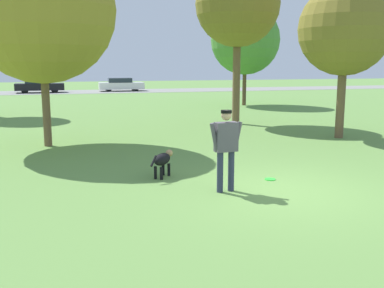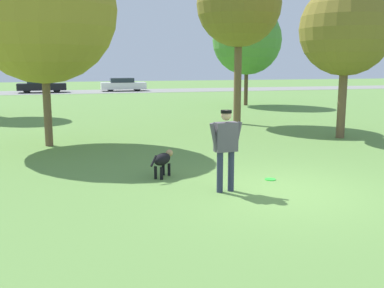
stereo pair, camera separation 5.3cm
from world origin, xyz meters
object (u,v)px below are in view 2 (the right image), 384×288
at_px(frisbee, 270,179).
at_px(tree_near_right, 346,29).
at_px(dog, 163,160).
at_px(tree_far_right, 247,40).
at_px(tree_near_left, 42,8).
at_px(tree_mid_center, 239,5).
at_px(parked_car_white, 123,85).
at_px(parked_car_black, 42,86).
at_px(person, 226,143).

relative_size(frisbee, tree_near_right, 0.05).
xyz_separation_m(dog, tree_far_right, (8.86, 16.64, 3.65)).
bearing_deg(tree_far_right, tree_near_left, -134.80).
bearing_deg(tree_far_right, tree_mid_center, -114.59).
distance_m(dog, parked_car_white, 33.78).
bearing_deg(tree_far_right, tree_near_right, -97.02).
relative_size(frisbee, tree_mid_center, 0.04).
bearing_deg(parked_car_black, tree_mid_center, -71.22).
relative_size(dog, tree_near_left, 0.13).
bearing_deg(tree_near_left, dog, -61.28).
bearing_deg(person, tree_near_right, 34.38).
distance_m(dog, parked_car_black, 33.48).
bearing_deg(person, tree_near_left, 113.55).
bearing_deg(parked_car_black, frisbee, -80.99).
xyz_separation_m(person, frisbee, (1.32, 0.63, -1.01)).
xyz_separation_m(frisbee, parked_car_white, (0.79, 34.55, 0.61)).
relative_size(parked_car_black, parked_car_white, 1.01).
distance_m(frisbee, parked_car_black, 34.76).
bearing_deg(dog, person, -108.12).
xyz_separation_m(person, tree_mid_center, (4.09, 9.94, 4.06)).
distance_m(person, tree_near_left, 8.19).
bearing_deg(frisbee, tree_mid_center, 73.43).
bearing_deg(frisbee, person, -154.55).
relative_size(person, tree_near_left, 0.26).
relative_size(person, parked_car_black, 0.40).
bearing_deg(person, tree_mid_center, 61.41).
bearing_deg(dog, parked_car_white, 33.58).
distance_m(dog, frisbee, 2.52).
bearing_deg(tree_near_right, tree_far_right, 82.98).
distance_m(dog, tree_near_right, 8.90).
bearing_deg(frisbee, parked_car_black, 101.04).
xyz_separation_m(tree_far_right, tree_near_right, (-1.57, -12.79, -0.28)).
xyz_separation_m(tree_near_left, tree_far_right, (11.58, 11.66, -0.24)).
height_order(dog, tree_near_right, tree_near_right).
bearing_deg(tree_near_right, tree_near_left, 173.59).
xyz_separation_m(frisbee, tree_near_right, (4.96, 4.76, 3.77)).
height_order(frisbee, parked_car_white, parked_car_white).
bearing_deg(tree_far_right, frisbee, -110.44).
height_order(person, frisbee, person).
xyz_separation_m(frisbee, tree_near_left, (-5.04, 5.88, 4.30)).
height_order(tree_mid_center, parked_car_black, tree_mid_center).
distance_m(tree_mid_center, parked_car_black, 26.90).
relative_size(dog, frisbee, 3.42).
distance_m(person, frisbee, 1.78).
bearing_deg(dog, tree_near_right, -23.28).
distance_m(person, tree_mid_center, 11.49).
bearing_deg(parked_car_black, parked_car_white, 1.34).
bearing_deg(tree_near_right, person, -139.41).
relative_size(tree_near_right, parked_car_white, 1.26).
distance_m(frisbee, tree_near_left, 8.86).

